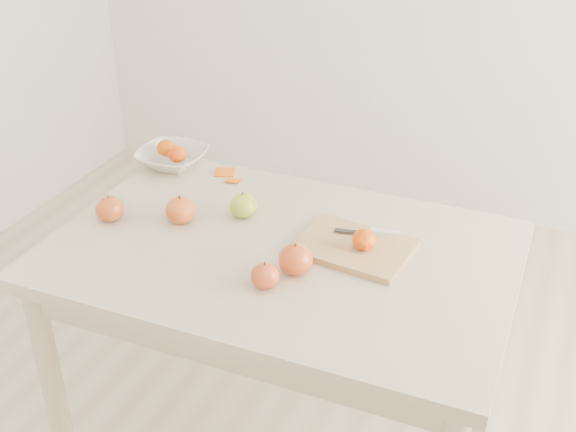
% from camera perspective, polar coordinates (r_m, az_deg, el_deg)
% --- Properties ---
extents(table, '(1.20, 0.80, 0.75)m').
position_cam_1_polar(table, '(1.94, -0.57, -5.01)').
color(table, beige).
rests_on(table, ground).
extents(cutting_board, '(0.31, 0.25, 0.02)m').
position_cam_1_polar(cutting_board, '(1.88, 5.20, -2.47)').
color(cutting_board, tan).
rests_on(cutting_board, table).
extents(board_tangerine, '(0.06, 0.06, 0.05)m').
position_cam_1_polar(board_tangerine, '(1.85, 6.04, -1.85)').
color(board_tangerine, '#D43F07').
rests_on(board_tangerine, cutting_board).
extents(fruit_bowl, '(0.22, 0.22, 0.05)m').
position_cam_1_polar(fruit_bowl, '(2.35, -9.15, 4.57)').
color(fruit_bowl, silver).
rests_on(fruit_bowl, table).
extents(bowl_tangerine_near, '(0.06, 0.06, 0.05)m').
position_cam_1_polar(bowl_tangerine_near, '(2.35, -9.60, 5.33)').
color(bowl_tangerine_near, '#D25A07').
rests_on(bowl_tangerine_near, fruit_bowl).
extents(bowl_tangerine_far, '(0.06, 0.06, 0.05)m').
position_cam_1_polar(bowl_tangerine_far, '(2.31, -8.75, 4.86)').
color(bowl_tangerine_far, '#CF3907').
rests_on(bowl_tangerine_far, fruit_bowl).
extents(orange_peel_a, '(0.07, 0.06, 0.01)m').
position_cam_1_polar(orange_peel_a, '(2.28, -5.00, 3.35)').
color(orange_peel_a, '#E05A0F').
rests_on(orange_peel_a, table).
extents(orange_peel_b, '(0.05, 0.04, 0.01)m').
position_cam_1_polar(orange_peel_b, '(2.23, -4.33, 2.76)').
color(orange_peel_b, '#DF5A0F').
rests_on(orange_peel_b, table).
extents(paring_knife, '(0.17, 0.06, 0.01)m').
position_cam_1_polar(paring_knife, '(1.92, 7.20, -1.30)').
color(paring_knife, silver).
rests_on(paring_knife, cutting_board).
extents(apple_green, '(0.08, 0.08, 0.07)m').
position_cam_1_polar(apple_green, '(2.02, -3.56, 0.82)').
color(apple_green, '#5E8E1F').
rests_on(apple_green, table).
extents(apple_red_b, '(0.08, 0.08, 0.07)m').
position_cam_1_polar(apple_red_b, '(2.06, -13.91, 0.55)').
color(apple_red_b, maroon).
rests_on(apple_red_b, table).
extents(apple_red_e, '(0.09, 0.09, 0.08)m').
position_cam_1_polar(apple_red_e, '(1.77, 0.60, -3.47)').
color(apple_red_e, maroon).
rests_on(apple_red_e, table).
extents(apple_red_c, '(0.07, 0.07, 0.06)m').
position_cam_1_polar(apple_red_c, '(1.73, -1.83, -4.75)').
color(apple_red_c, '#9F2D1D').
rests_on(apple_red_c, table).
extents(apple_red_d, '(0.08, 0.08, 0.07)m').
position_cam_1_polar(apple_red_d, '(2.01, -8.49, 0.44)').
color(apple_red_d, '#A0210F').
rests_on(apple_red_d, table).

